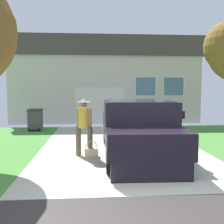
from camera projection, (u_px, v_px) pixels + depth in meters
name	position (u px, v px, depth m)	size (l,w,h in m)	color
pickup_truck	(137.00, 131.00, 7.80)	(2.11, 5.44, 1.63)	black
person_with_hat	(84.00, 123.00, 7.76)	(0.49, 0.42, 1.69)	brown
handbag	(91.00, 152.00, 7.67)	(0.39, 0.21, 0.47)	beige
house_with_garage	(104.00, 81.00, 17.64)	(11.22, 6.29, 4.91)	beige
wheeled_trash_bin	(35.00, 119.00, 12.48)	(0.60, 0.72, 1.02)	#424247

